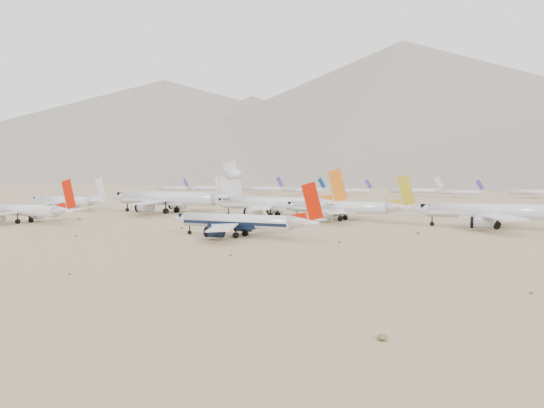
# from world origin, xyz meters

# --- Properties ---
(ground) EXTENTS (7000.00, 7000.00, 0.00)m
(ground) POSITION_xyz_m (0.00, 0.00, 0.00)
(ground) COLOR #83674C
(ground) RESTS_ON ground
(main_airliner) EXTENTS (42.20, 41.21, 14.89)m
(main_airliner) POSITION_xyz_m (-2.62, 2.25, 4.09)
(main_airliner) COLOR silver
(main_airliner) RESTS_ON ground
(second_airliner) EXTENTS (43.35, 42.37, 15.37)m
(second_airliner) POSITION_xyz_m (-90.16, 7.73, 4.30)
(second_airliner) COLOR silver
(second_airliner) RESTS_ON ground
(row2_navy_widebody) EXTENTS (51.53, 50.39, 18.33)m
(row2_navy_widebody) POSITION_xyz_m (58.43, 56.68, 5.12)
(row2_navy_widebody) COLOR silver
(row2_navy_widebody) RESTS_ON ground
(row2_gold_tail) EXTENTS (47.16, 46.12, 16.79)m
(row2_gold_tail) POSITION_xyz_m (6.03, 64.55, 4.69)
(row2_gold_tail) COLOR silver
(row2_gold_tail) RESTS_ON ground
(row2_orange_tail) EXTENTS (53.69, 52.52, 19.15)m
(row2_orange_tail) POSITION_xyz_m (-22.12, 65.75, 5.37)
(row2_orange_tail) COLOR silver
(row2_orange_tail) RESTS_ON ground
(row2_white_trijet) EXTENTS (64.05, 62.60, 22.70)m
(row2_white_trijet) POSITION_xyz_m (-72.70, 69.88, 6.57)
(row2_white_trijet) COLOR silver
(row2_white_trijet) RESTS_ON ground
(row2_white_twin) EXTENTS (44.12, 43.17, 15.76)m
(row2_white_twin) POSITION_xyz_m (-127.97, 62.08, 4.44)
(row2_white_twin) COLOR silver
(row2_white_twin) RESTS_ON ground
(distant_storage_row) EXTENTS (467.78, 57.84, 13.96)m
(distant_storage_row) POSITION_xyz_m (-56.40, 318.08, 4.32)
(distant_storage_row) COLOR silver
(distant_storage_row) RESTS_ON ground
(mountain_range) EXTENTS (7354.00, 3024.00, 470.00)m
(mountain_range) POSITION_xyz_m (70.18, 1648.01, 190.32)
(mountain_range) COLOR slate
(mountain_range) RESTS_ON ground
(desert_scrub) EXTENTS (219.83, 121.67, 0.63)m
(desert_scrub) POSITION_xyz_m (-26.91, -24.06, 0.28)
(desert_scrub) COLOR brown
(desert_scrub) RESTS_ON ground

